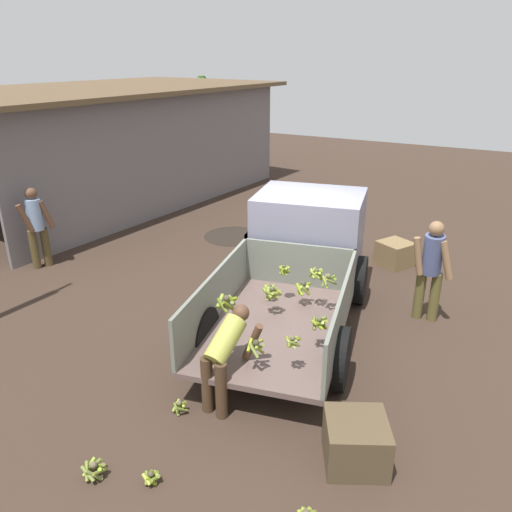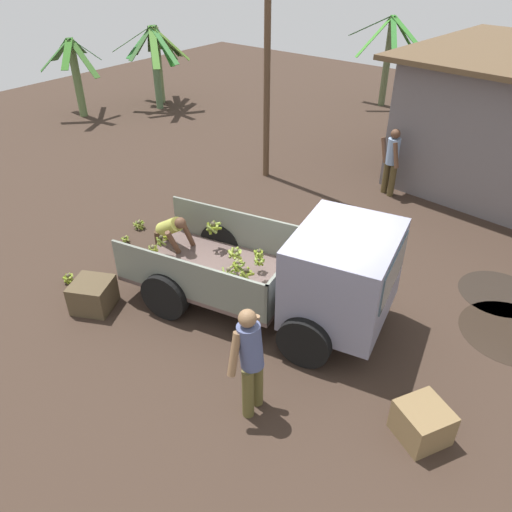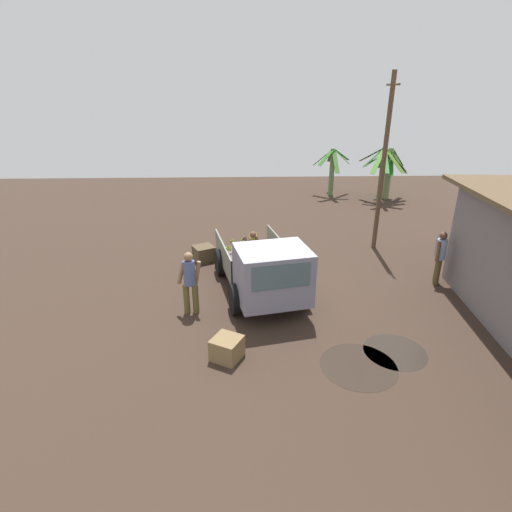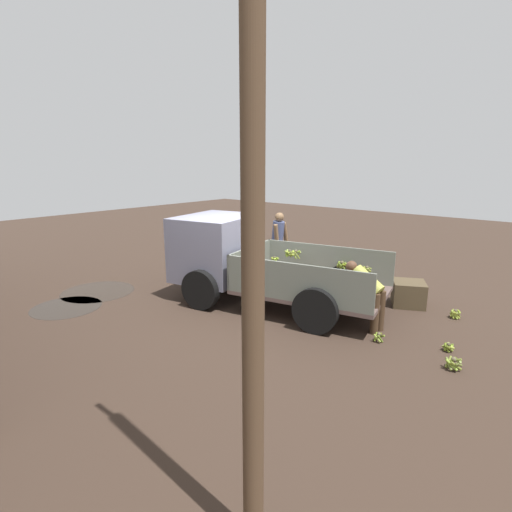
{
  "view_description": "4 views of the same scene",
  "coord_description": "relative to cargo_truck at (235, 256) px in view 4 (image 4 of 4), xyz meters",
  "views": [
    {
      "loc": [
        -7.35,
        -3.33,
        4.18
      ],
      "look_at": [
        -0.97,
        0.14,
        1.21
      ],
      "focal_mm": 35.0,
      "sensor_mm": 36.0,
      "label": 1
    },
    {
      "loc": [
        3.5,
        -5.97,
        5.71
      ],
      "look_at": [
        -1.0,
        -0.26,
        0.92
      ],
      "focal_mm": 35.0,
      "sensor_mm": 36.0,
      "label": 2
    },
    {
      "loc": [
        10.11,
        -0.86,
        5.63
      ],
      "look_at": [
        -0.01,
        -0.5,
        1.43
      ],
      "focal_mm": 28.0,
      "sensor_mm": 36.0,
      "label": 3
    },
    {
      "loc": [
        -5.9,
        6.23,
        3.08
      ],
      "look_at": [
        -0.14,
        -0.6,
        0.96
      ],
      "focal_mm": 28.0,
      "sensor_mm": 36.0,
      "label": 4
    }
  ],
  "objects": [
    {
      "name": "wooden_crate_0",
      "position": [
        -3.25,
        -2.07,
        -0.73
      ],
      "size": [
        0.89,
        0.89,
        0.54
      ],
      "primitive_type": "cube",
      "rotation": [
        0.0,
        0.0,
        3.61
      ],
      "color": "brown",
      "rests_on": "ground"
    },
    {
      "name": "banana_bunch_on_ground_2",
      "position": [
        -3.53,
        0.1,
        -0.9
      ],
      "size": [
        0.2,
        0.19,
        0.18
      ],
      "color": "brown",
      "rests_on": "ground"
    },
    {
      "name": "person_foreground_visitor",
      "position": [
        0.35,
        -2.09,
        -0.02
      ],
      "size": [
        0.41,
        0.68,
        1.75
      ],
      "rotation": [
        0.0,
        0.0,
        3.25
      ],
      "color": "brown",
      "rests_on": "ground"
    },
    {
      "name": "ground",
      "position": [
        -0.15,
        0.19,
        -1.0
      ],
      "size": [
        36.0,
        36.0,
        0.0
      ],
      "primitive_type": "plane",
      "color": "#392A21"
    },
    {
      "name": "mud_patch_0",
      "position": [
        2.84,
        1.85,
        -0.99
      ],
      "size": [
        1.7,
        1.7,
        0.01
      ],
      "primitive_type": "cylinder",
      "color": "#2D231B",
      "rests_on": "ground"
    },
    {
      "name": "mud_patch_1",
      "position": [
        2.35,
        2.85,
        -0.99
      ],
      "size": [
        1.45,
        1.45,
        0.01
      ],
      "primitive_type": "cylinder",
      "color": "#2C251E",
      "rests_on": "ground"
    },
    {
      "name": "utility_pole",
      "position": [
        -4.32,
        4.4,
        2.23
      ],
      "size": [
        1.19,
        0.17,
        6.27
      ],
      "color": "brown",
      "rests_on": "ground"
    },
    {
      "name": "person_worker_loading",
      "position": [
        -3.08,
        -0.3,
        -0.24
      ],
      "size": [
        0.79,
        0.68,
        1.25
      ],
      "rotation": [
        0.0,
        0.0,
        -0.07
      ],
      "color": "#44301F",
      "rests_on": "ground"
    },
    {
      "name": "cargo_truck",
      "position": [
        0.0,
        0.0,
        0.0
      ],
      "size": [
        4.87,
        2.85,
        1.87
      ],
      "rotation": [
        0.0,
        0.0,
        0.21
      ],
      "color": "brown",
      "rests_on": "ground"
    },
    {
      "name": "banana_bunch_on_ground_3",
      "position": [
        -4.26,
        -1.92,
        -0.89
      ],
      "size": [
        0.23,
        0.23,
        0.2
      ],
      "color": "brown",
      "rests_on": "ground"
    },
    {
      "name": "banana_bunch_on_ground_1",
      "position": [
        -4.56,
        -0.3,
        -0.91
      ],
      "size": [
        0.2,
        0.19,
        0.15
      ],
      "color": "#4B4431",
      "rests_on": "ground"
    },
    {
      "name": "banana_bunch_on_ground_0",
      "position": [
        -4.79,
        0.28,
        -0.89
      ],
      "size": [
        0.26,
        0.25,
        0.2
      ],
      "color": "brown",
      "rests_on": "ground"
    },
    {
      "name": "wooden_crate_1",
      "position": [
        2.43,
        -1.06,
        -0.74
      ],
      "size": [
        0.83,
        0.83,
        0.51
      ],
      "primitive_type": "cube",
      "rotation": [
        0.0,
        0.0,
        2.65
      ],
      "color": "olive",
      "rests_on": "ground"
    }
  ]
}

